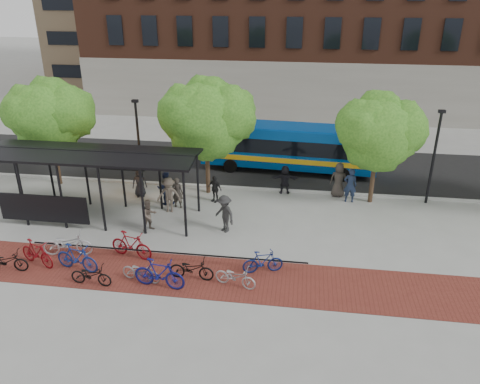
# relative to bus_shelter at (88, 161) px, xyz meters

# --- Properties ---
(ground) EXTENTS (160.00, 160.00, 0.00)m
(ground) POSITION_rel_bus_shelter_xyz_m (8.13, 0.48, -3.00)
(ground) COLOR #9E9E99
(ground) RESTS_ON ground
(asphalt_street) EXTENTS (160.00, 8.00, 0.01)m
(asphalt_street) POSITION_rel_bus_shelter_xyz_m (8.13, 8.48, -2.99)
(asphalt_street) COLOR black
(asphalt_street) RESTS_ON ground
(curb) EXTENTS (160.00, 0.25, 0.12)m
(curb) POSITION_rel_bus_shelter_xyz_m (8.13, 4.48, -2.94)
(curb) COLOR #B7B7B2
(curb) RESTS_ON ground
(brick_strip) EXTENTS (24.00, 3.00, 0.01)m
(brick_strip) POSITION_rel_bus_shelter_xyz_m (6.13, -4.52, -3.00)
(brick_strip) COLOR maroon
(brick_strip) RESTS_ON ground
(bike_rack_rail) EXTENTS (12.00, 0.05, 0.95)m
(bike_rack_rail) POSITION_rel_bus_shelter_xyz_m (4.83, -3.62, -3.00)
(bike_rack_rail) COLOR black
(bike_rack_rail) RESTS_ON ground
(bus_shelter) EXTENTS (10.60, 3.07, 3.60)m
(bus_shelter) POSITION_rel_bus_shelter_xyz_m (0.00, 0.00, 0.00)
(bus_shelter) COLOR black
(bus_shelter) RESTS_ON ground
(tree_a) EXTENTS (4.90, 4.00, 6.18)m
(tree_a) POSITION_rel_bus_shelter_xyz_m (-3.77, 3.83, 1.24)
(tree_a) COLOR #382619
(tree_a) RESTS_ON ground
(tree_b) EXTENTS (5.15, 4.20, 6.47)m
(tree_b) POSITION_rel_bus_shelter_xyz_m (5.23, 3.83, 1.46)
(tree_b) COLOR #382619
(tree_b) RESTS_ON ground
(tree_c) EXTENTS (4.66, 3.80, 5.92)m
(tree_c) POSITION_rel_bus_shelter_xyz_m (14.22, 3.83, 1.06)
(tree_c) COLOR #382619
(tree_c) RESTS_ON ground
(lamp_post_left) EXTENTS (0.35, 0.20, 5.12)m
(lamp_post_left) POSITION_rel_bus_shelter_xyz_m (1.13, 4.08, -0.25)
(lamp_post_left) COLOR black
(lamp_post_left) RESTS_ON ground
(lamp_post_right) EXTENTS (0.35, 0.20, 5.12)m
(lamp_post_right) POSITION_rel_bus_shelter_xyz_m (17.13, 4.08, -0.25)
(lamp_post_right) COLOR black
(lamp_post_right) RESTS_ON ground
(bus) EXTENTS (10.93, 3.17, 2.91)m
(bus) POSITION_rel_bus_shelter_xyz_m (9.43, 7.90, -1.33)
(bus) COLOR #084598
(bus) RESTS_ON ground
(bike_0) EXTENTS (1.86, 0.87, 0.94)m
(bike_0) POSITION_rel_bus_shelter_xyz_m (-1.47, -5.26, -2.53)
(bike_0) COLOR black
(bike_0) RESTS_ON ground
(bike_1) EXTENTS (1.97, 1.21, 1.14)m
(bike_1) POSITION_rel_bus_shelter_xyz_m (-0.47, -4.62, -2.43)
(bike_1) COLOR maroon
(bike_1) RESTS_ON ground
(bike_2) EXTENTS (2.26, 1.09, 1.14)m
(bike_2) POSITION_rel_bus_shelter_xyz_m (0.43, -3.72, -2.43)
(bike_2) COLOR #B8B7BA
(bike_2) RESTS_ON ground
(bike_3) EXTENTS (2.06, 0.96, 1.19)m
(bike_3) POSITION_rel_bus_shelter_xyz_m (1.39, -4.78, -2.40)
(bike_3) COLOR navy
(bike_3) RESTS_ON ground
(bike_4) EXTENTS (1.73, 0.68, 0.89)m
(bike_4) POSITION_rel_bus_shelter_xyz_m (2.39, -5.67, -2.55)
(bike_4) COLOR black
(bike_4) RESTS_ON ground
(bike_5) EXTENTS (2.10, 1.07, 1.22)m
(bike_5) POSITION_rel_bus_shelter_xyz_m (3.25, -3.48, -2.39)
(bike_5) COLOR maroon
(bike_5) RESTS_ON ground
(bike_6) EXTENTS (1.77, 0.91, 0.89)m
(bike_6) POSITION_rel_bus_shelter_xyz_m (4.25, -5.15, -2.56)
(bike_6) COLOR gray
(bike_6) RESTS_ON ground
(bike_7) EXTENTS (2.16, 0.85, 1.26)m
(bike_7) POSITION_rel_bus_shelter_xyz_m (5.11, -5.47, -2.37)
(bike_7) COLOR navy
(bike_7) RESTS_ON ground
(bike_8) EXTENTS (1.85, 0.71, 0.96)m
(bike_8) POSITION_rel_bus_shelter_xyz_m (6.21, -4.73, -2.52)
(bike_8) COLOR black
(bike_8) RESTS_ON ground
(bike_10) EXTENTS (1.81, 1.01, 0.90)m
(bike_10) POSITION_rel_bus_shelter_xyz_m (8.02, -4.98, -2.55)
(bike_10) COLOR #AAAAAD
(bike_10) RESTS_ON ground
(bike_11) EXTENTS (1.75, 0.94, 1.01)m
(bike_11) POSITION_rel_bus_shelter_xyz_m (8.99, -3.86, -2.49)
(bike_11) COLOR navy
(bike_11) RESTS_ON ground
(pedestrian_0) EXTENTS (0.93, 0.76, 1.64)m
(pedestrian_0) POSITION_rel_bus_shelter_xyz_m (1.47, 2.74, -2.18)
(pedestrian_0) COLOR black
(pedestrian_0) RESTS_ON ground
(pedestrian_1) EXTENTS (0.67, 0.50, 1.69)m
(pedestrian_1) POSITION_rel_bus_shelter_xyz_m (3.94, 1.63, -2.15)
(pedestrian_1) COLOR #3D3731
(pedestrian_1) RESTS_ON ground
(pedestrian_2) EXTENTS (1.06, 0.94, 1.84)m
(pedestrian_2) POSITION_rel_bus_shelter_xyz_m (3.20, 1.97, -2.08)
(pedestrian_2) COLOR #1D2645
(pedestrian_2) RESTS_ON ground
(pedestrian_3) EXTENTS (1.31, 0.85, 1.90)m
(pedestrian_3) POSITION_rel_bus_shelter_xyz_m (3.64, 1.06, -2.05)
(pedestrian_3) COLOR brown
(pedestrian_3) RESTS_ON ground
(pedestrian_4) EXTENTS (0.96, 0.73, 1.52)m
(pedestrian_4) POSITION_rel_bus_shelter_xyz_m (5.73, 2.64, -2.24)
(pedestrian_4) COLOR black
(pedestrian_4) RESTS_ON ground
(pedestrian_5) EXTENTS (1.55, 0.57, 1.65)m
(pedestrian_5) POSITION_rel_bus_shelter_xyz_m (9.44, 4.28, -2.18)
(pedestrian_5) COLOR black
(pedestrian_5) RESTS_ON ground
(pedestrian_6) EXTENTS (1.02, 0.73, 1.95)m
(pedestrian_6) POSITION_rel_bus_shelter_xyz_m (12.41, 4.28, -2.02)
(pedestrian_6) COLOR #3A332E
(pedestrian_6) RESTS_ON ground
(pedestrian_7) EXTENTS (0.72, 0.48, 1.94)m
(pedestrian_7) POSITION_rel_bus_shelter_xyz_m (12.98, 3.62, -2.03)
(pedestrian_7) COLOR #1C2842
(pedestrian_7) RESTS_ON ground
(pedestrian_8) EXTENTS (0.96, 0.97, 1.58)m
(pedestrian_8) POSITION_rel_bus_shelter_xyz_m (3.27, -1.02, -2.21)
(pedestrian_8) COLOR brown
(pedestrian_8) RESTS_ON ground
(pedestrian_9) EXTENTS (1.37, 1.31, 1.86)m
(pedestrian_9) POSITION_rel_bus_shelter_xyz_m (6.84, -0.62, -2.07)
(pedestrian_9) COLOR #292929
(pedestrian_9) RESTS_ON ground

